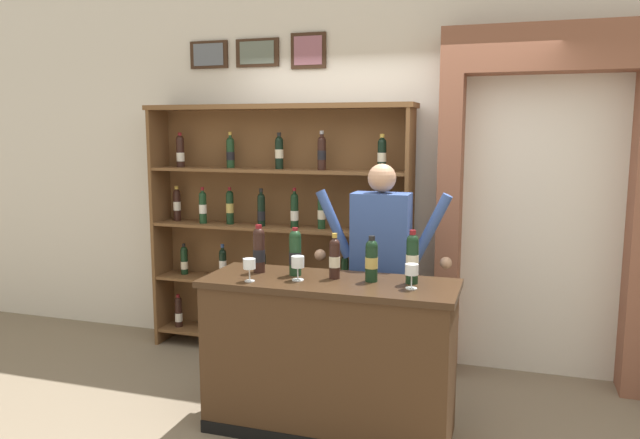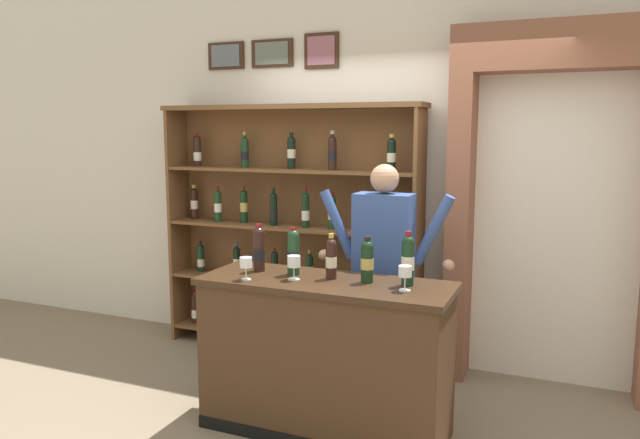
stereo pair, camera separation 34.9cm
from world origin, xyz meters
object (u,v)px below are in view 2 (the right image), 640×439
Objects in this scene: shopkeeper at (383,258)px; tasting_bottle_grappa at (367,260)px; wine_glass_left at (405,272)px; wine_glass_right at (246,263)px; tasting_bottle_bianco at (408,259)px; tasting_bottle_vin_santo at (293,252)px; wine_glass_spare at (294,263)px; wine_shelf at (291,224)px; tasting_bottle_brunello at (259,248)px; tasting_bottle_super_tuscan at (331,258)px; tasting_counter at (325,357)px.

tasting_bottle_grappa is (0.05, -0.49, 0.09)m from shopkeeper.
wine_glass_left is 1.04× the size of wine_glass_right.
tasting_bottle_bianco is 2.30× the size of wine_glass_right.
tasting_bottle_grappa is 1.92× the size of wine_glass_left.
tasting_bottle_bianco is at bearing 1.53° from tasting_bottle_vin_santo.
tasting_bottle_vin_santo reaches higher than wine_glass_spare.
wine_shelf reaches higher than tasting_bottle_vin_santo.
wine_glass_spare is at bearing -21.88° from tasting_bottle_brunello.
tasting_bottle_vin_santo is 0.77m from wine_glass_left.
shopkeeper is at bearing 57.31° from wine_glass_spare.
wine_glass_left is (0.31, -0.59, 0.06)m from shopkeeper.
tasting_bottle_bianco is 2.15× the size of wine_glass_spare.
tasting_bottle_bianco reaches higher than wine_glass_left.
tasting_bottle_bianco is 0.70m from wine_glass_spare.
wine_glass_spare is at bearing -150.30° from tasting_bottle_super_tuscan.
tasting_bottle_bianco is (0.99, 0.01, 0.01)m from tasting_bottle_brunello.
wine_shelf is 7.31× the size of tasting_bottle_brunello.
tasting_bottle_vin_santo is (-0.45, -0.49, 0.10)m from shopkeeper.
tasting_bottle_vin_santo is 1.08× the size of tasting_bottle_super_tuscan.
tasting_bottle_brunello is at bearing 178.88° from tasting_bottle_vin_santo.
tasting_bottle_grappa is (1.06, -1.15, 0.01)m from wine_shelf.
shopkeeper is 0.67m from wine_glass_left.
tasting_bottle_bianco is (1.30, -1.13, 0.03)m from wine_shelf.
wine_shelf reaches higher than tasting_bottle_brunello.
tasting_bottle_brunello is 0.25m from tasting_bottle_vin_santo.
tasting_counter is 4.83× the size of tasting_bottle_bianco.
tasting_bottle_brunello is 0.96× the size of tasting_bottle_bianco.
wine_glass_right is (-0.71, -0.23, -0.03)m from tasting_bottle_grappa.
tasting_bottle_super_tuscan reaches higher than wine_glass_spare.
shopkeeper is at bearing 34.47° from tasting_bottle_brunello.
wine_shelf reaches higher than tasting_bottle_bianco.
tasting_counter is at bearing -170.76° from tasting_bottle_bianco.
shopkeeper is 0.72m from wine_glass_spare.
wine_glass_left is (0.02, -0.13, -0.05)m from tasting_bottle_bianco.
wine_shelf reaches higher than tasting_counter.
tasting_bottle_super_tuscan is 1.88× the size of wine_glass_spare.
wine_glass_right is at bearing -153.96° from tasting_bottle_super_tuscan.
tasting_bottle_brunello is at bearing -179.14° from tasting_bottle_bianco.
tasting_bottle_brunello reaches higher than tasting_bottle_super_tuscan.
tasting_counter is at bearing -56.18° from wine_shelf.
tasting_bottle_grappa is at bearing 11.94° from tasting_counter.
tasting_bottle_bianco is at bearing 0.86° from tasting_bottle_brunello.
wine_glass_right is at bearing -158.93° from tasting_counter.
wine_glass_right is at bearing -80.50° from tasting_bottle_brunello.
wine_glass_left is (0.70, 0.01, 0.00)m from wine_glass_spare.
tasting_bottle_grappa is 0.28m from wine_glass_left.
wine_glass_left is (0.50, -0.10, -0.03)m from tasting_bottle_super_tuscan.
tasting_bottle_grappa is 0.87× the size of tasting_bottle_bianco.
tasting_bottle_vin_santo is 0.94× the size of tasting_bottle_bianco.
tasting_bottle_bianco reaches higher than tasting_bottle_brunello.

